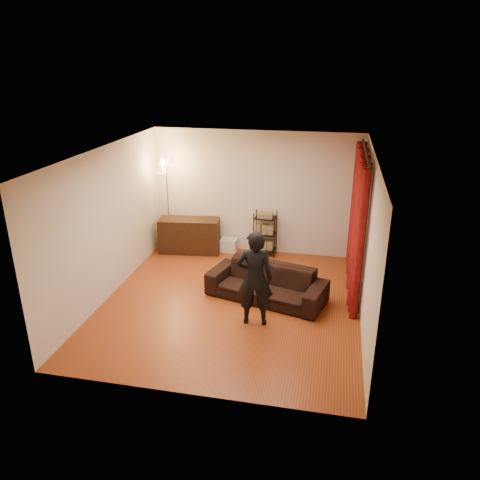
% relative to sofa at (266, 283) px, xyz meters
% --- Properties ---
extents(floor, '(5.00, 5.00, 0.00)m').
position_rel_sofa_xyz_m(floor, '(-0.59, -0.29, -0.31)').
color(floor, '#973A15').
rests_on(floor, ground).
extents(ceiling, '(5.00, 5.00, 0.00)m').
position_rel_sofa_xyz_m(ceiling, '(-0.59, -0.29, 2.39)').
color(ceiling, white).
rests_on(ceiling, ground).
extents(wall_back, '(5.00, 0.00, 5.00)m').
position_rel_sofa_xyz_m(wall_back, '(-0.59, 2.21, 1.04)').
color(wall_back, beige).
rests_on(wall_back, ground).
extents(wall_front, '(5.00, 0.00, 5.00)m').
position_rel_sofa_xyz_m(wall_front, '(-0.59, -2.79, 1.04)').
color(wall_front, beige).
rests_on(wall_front, ground).
extents(wall_left, '(0.00, 5.00, 5.00)m').
position_rel_sofa_xyz_m(wall_left, '(-2.84, -0.29, 1.04)').
color(wall_left, beige).
rests_on(wall_left, ground).
extents(wall_right, '(0.00, 5.00, 5.00)m').
position_rel_sofa_xyz_m(wall_right, '(1.66, -0.29, 1.04)').
color(wall_right, beige).
rests_on(wall_right, ground).
extents(curtain_rod, '(0.04, 2.65, 0.04)m').
position_rel_sofa_xyz_m(curtain_rod, '(1.56, 0.84, 2.27)').
color(curtain_rod, black).
rests_on(curtain_rod, wall_right).
extents(curtain, '(0.22, 2.65, 2.55)m').
position_rel_sofa_xyz_m(curtain, '(1.54, 0.84, 0.96)').
color(curtain, maroon).
rests_on(curtain, ground).
extents(sofa, '(2.27, 1.37, 0.62)m').
position_rel_sofa_xyz_m(sofa, '(0.00, 0.00, 0.00)').
color(sofa, black).
rests_on(sofa, ground).
extents(person, '(0.63, 0.45, 1.62)m').
position_rel_sofa_xyz_m(person, '(-0.07, -0.86, 0.50)').
color(person, black).
rests_on(person, ground).
extents(media_cabinet, '(1.38, 0.65, 0.77)m').
position_rel_sofa_xyz_m(media_cabinet, '(-2.02, 1.83, 0.08)').
color(media_cabinet, '#311C0E').
rests_on(media_cabinet, ground).
extents(storage_boxes, '(0.38, 0.31, 0.30)m').
position_rel_sofa_xyz_m(storage_boxes, '(-1.17, 2.02, -0.16)').
color(storage_boxes, silver).
rests_on(storage_boxes, ground).
extents(wire_shelf, '(0.53, 0.45, 1.00)m').
position_rel_sofa_xyz_m(wire_shelf, '(-0.34, 1.99, 0.19)').
color(wire_shelf, black).
rests_on(wire_shelf, ground).
extents(floor_lamp, '(0.40, 0.40, 2.16)m').
position_rel_sofa_xyz_m(floor_lamp, '(-2.45, 1.72, 0.77)').
color(floor_lamp, silver).
rests_on(floor_lamp, ground).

